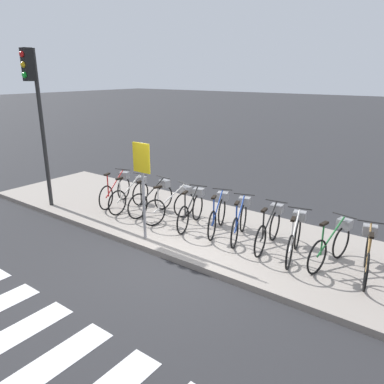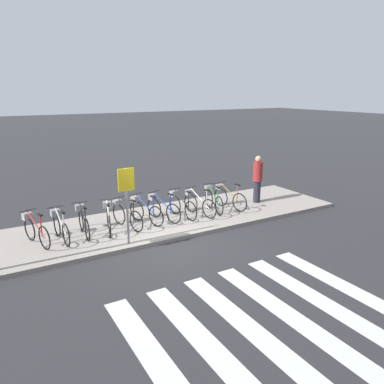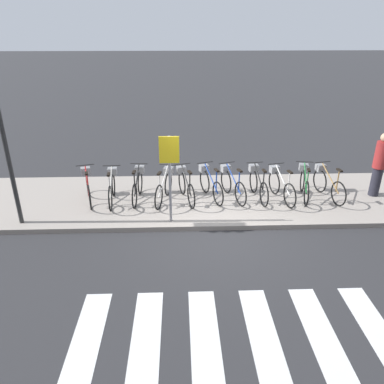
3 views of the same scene
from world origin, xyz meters
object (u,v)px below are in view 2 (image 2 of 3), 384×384
parked_bicycle_8 (198,202)px  parked_bicycle_9 (213,199)px  parked_bicycle_0 (35,229)px  parked_bicycle_10 (228,196)px  parked_bicycle_5 (144,210)px  parked_bicycle_1 (60,226)px  parked_bicycle_4 (125,214)px  sign_post (127,193)px  parked_bicycle_3 (108,217)px  pedestrian (258,178)px  parked_bicycle_6 (161,207)px  parked_bicycle_7 (181,204)px  parked_bicycle_2 (83,220)px

parked_bicycle_8 → parked_bicycle_9: 0.68m
parked_bicycle_0 → parked_bicycle_10: bearing=0.0°
parked_bicycle_8 → parked_bicycle_5: bearing=174.9°
parked_bicycle_1 → parked_bicycle_4: same height
parked_bicycle_9 → sign_post: size_ratio=0.73×
parked_bicycle_5 → parked_bicycle_8: bearing=-5.1°
parked_bicycle_3 → pedestrian: size_ratio=0.86×
parked_bicycle_0 → parked_bicycle_6: same height
parked_bicycle_7 → pedestrian: bearing=0.4°
parked_bicycle_6 → parked_bicycle_7: 0.69m
parked_bicycle_3 → parked_bicycle_7: (2.45, 0.09, 0.00)m
parked_bicycle_8 → parked_bicycle_6: bearing=174.2°
parked_bicycle_3 → parked_bicycle_8: (3.02, -0.02, 0.00)m
parked_bicycle_1 → parked_bicycle_4: 1.90m
parked_bicycle_10 → pedestrian: size_ratio=0.87×
parked_bicycle_4 → parked_bicycle_1: bearing=-178.2°
parked_bicycle_3 → parked_bicycle_4: size_ratio=1.00×
parked_bicycle_2 → pedestrian: pedestrian is taller
parked_bicycle_5 → parked_bicycle_10: same height
parked_bicycle_10 → parked_bicycle_2: bearing=179.5°
parked_bicycle_3 → parked_bicycle_10: bearing=0.8°
parked_bicycle_8 → parked_bicycle_4: bearing=178.6°
parked_bicycle_4 → sign_post: 1.59m
parked_bicycle_8 → parked_bicycle_1: bearing=180.0°
parked_bicycle_0 → sign_post: (2.17, -1.21, 0.99)m
parked_bicycle_9 → parked_bicycle_10: 0.60m
parked_bicycle_0 → parked_bicycle_5: size_ratio=1.01×
parked_bicycle_1 → parked_bicycle_5: size_ratio=1.05×
parked_bicycle_8 → parked_bicycle_2: bearing=178.1°
parked_bicycle_9 → parked_bicycle_10: size_ratio=1.00×
parked_bicycle_5 → parked_bicycle_10: bearing=-1.6°
parked_bicycle_7 → pedestrian: pedestrian is taller
parked_bicycle_2 → parked_bicycle_9: same height
parked_bicycle_7 → parked_bicycle_1: bearing=-178.4°
parked_bicycle_0 → parked_bicycle_7: bearing=0.4°
parked_bicycle_7 → sign_post: 2.78m
parked_bicycle_4 → pedestrian: 5.12m
parked_bicycle_4 → parked_bicycle_9: same height
parked_bicycle_2 → parked_bicycle_8: bearing=-1.9°
parked_bicycle_3 → parked_bicycle_2: bearing=171.6°
parked_bicycle_2 → sign_post: 1.83m
parked_bicycle_6 → parked_bicycle_8: bearing=-5.8°
parked_bicycle_9 → parked_bicycle_3: bearing=-178.5°
parked_bicycle_0 → parked_bicycle_2: (1.29, 0.05, 0.00)m
parked_bicycle_9 → parked_bicycle_10: bearing=-3.6°
parked_bicycle_6 → parked_bicycle_10: 2.54m
parked_bicycle_1 → pedestrian: bearing=1.1°
parked_bicycle_4 → pedestrian: size_ratio=0.86×
parked_bicycle_0 → sign_post: 2.67m
parked_bicycle_1 → parked_bicycle_10: bearing=0.8°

